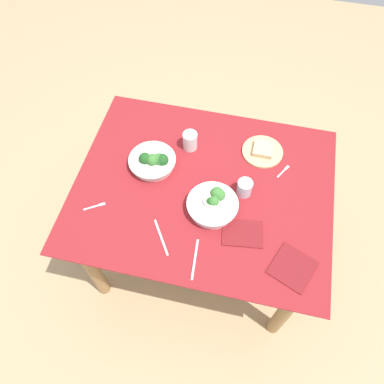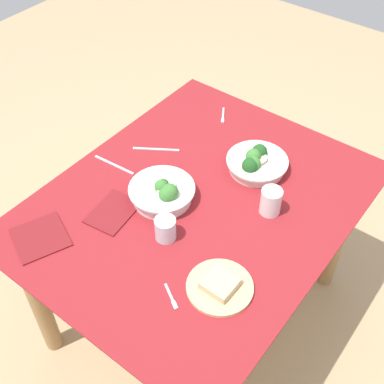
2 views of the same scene
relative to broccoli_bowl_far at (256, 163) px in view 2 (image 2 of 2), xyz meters
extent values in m
plane|color=tan|center=(0.26, -0.07, -0.75)|extent=(6.00, 6.00, 0.00)
cube|color=maroon|center=(0.26, -0.07, -0.04)|extent=(1.23, 0.99, 0.01)
cube|color=#9E7547|center=(0.26, -0.07, -0.05)|extent=(1.19, 0.96, 0.02)
cylinder|color=#9E7547|center=(-0.24, -0.46, -0.41)|extent=(0.07, 0.07, 0.69)
cylinder|color=#9E7547|center=(0.77, -0.46, -0.41)|extent=(0.07, 0.07, 0.69)
cylinder|color=#9E7547|center=(-0.24, 0.31, -0.41)|extent=(0.07, 0.07, 0.69)
cylinder|color=silver|center=(-0.01, 0.00, -0.02)|extent=(0.21, 0.21, 0.04)
cylinder|color=silver|center=(-0.01, 0.00, 0.01)|extent=(0.23, 0.23, 0.01)
sphere|color=#1E511E|center=(-0.04, -0.01, 0.02)|extent=(0.06, 0.06, 0.06)
sphere|color=#1E511E|center=(0.04, 0.00, 0.02)|extent=(0.06, 0.06, 0.06)
sphere|color=#3D7A33|center=(0.00, -0.01, 0.03)|extent=(0.06, 0.06, 0.06)
sphere|color=#3D7A33|center=(0.03, 0.01, 0.02)|extent=(0.06, 0.06, 0.06)
sphere|color=#33702D|center=(0.04, 0.00, 0.02)|extent=(0.06, 0.06, 0.06)
cylinder|color=beige|center=(-0.01, 0.00, 0.02)|extent=(0.06, 0.06, 0.01)
cylinder|color=white|center=(0.33, -0.18, -0.01)|extent=(0.21, 0.21, 0.05)
cylinder|color=white|center=(0.33, -0.18, 0.02)|extent=(0.24, 0.24, 0.01)
sphere|color=#3D7A33|center=(0.35, -0.14, 0.03)|extent=(0.06, 0.06, 0.06)
sphere|color=#3D7A33|center=(0.34, -0.14, 0.03)|extent=(0.06, 0.06, 0.06)
sphere|color=#3D7A33|center=(0.33, -0.18, 0.03)|extent=(0.05, 0.05, 0.05)
sphere|color=#1E511E|center=(0.32, -0.18, 0.03)|extent=(0.04, 0.04, 0.04)
sphere|color=#3D7A33|center=(0.33, -0.18, 0.03)|extent=(0.05, 0.05, 0.05)
cylinder|color=beige|center=(0.32, -0.17, 0.03)|extent=(0.08, 0.08, 0.01)
cylinder|color=#D6B27A|center=(0.51, 0.20, -0.03)|extent=(0.21, 0.21, 0.01)
cube|color=#CCB284|center=(0.51, 0.20, -0.01)|extent=(0.10, 0.10, 0.03)
cylinder|color=silver|center=(0.15, 0.15, 0.01)|extent=(0.07, 0.07, 0.10)
cylinder|color=silver|center=(0.46, -0.06, 0.01)|extent=(0.07, 0.07, 0.08)
cube|color=#B7B7BC|center=(-0.22, -0.30, -0.03)|extent=(0.07, 0.05, 0.00)
cube|color=#B7B7BC|center=(-0.17, -0.27, -0.03)|extent=(0.03, 0.03, 0.00)
cube|color=#B7B7BC|center=(0.62, 0.09, -0.03)|extent=(0.04, 0.06, 0.00)
cube|color=#B7B7BC|center=(0.65, 0.13, -0.03)|extent=(0.03, 0.03, 0.00)
cube|color=#B7B7BC|center=(0.31, -0.44, -0.03)|extent=(0.02, 0.19, 0.00)
cube|color=#B7B7BC|center=(0.14, -0.37, -0.03)|extent=(0.11, 0.16, 0.00)
cube|color=maroon|center=(0.49, -0.27, -0.03)|extent=(0.20, 0.16, 0.01)
cube|color=maroon|center=(0.72, -0.39, -0.03)|extent=(0.22, 0.22, 0.01)
camera|label=1|loc=(0.43, -1.04, 1.48)|focal=35.31mm
camera|label=2|loc=(1.26, 0.67, 1.26)|focal=47.25mm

